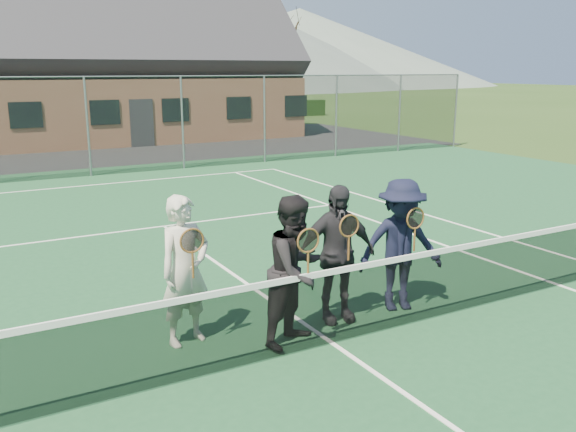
% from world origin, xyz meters
% --- Properties ---
extents(ground, '(220.00, 220.00, 0.00)m').
position_xyz_m(ground, '(0.00, 20.00, 0.00)').
color(ground, '#284217').
rests_on(ground, ground).
extents(court_surface, '(30.00, 30.00, 0.02)m').
position_xyz_m(court_surface, '(0.00, 0.00, 0.01)').
color(court_surface, '#1C4C2B').
rests_on(court_surface, ground).
extents(hedge_row, '(40.00, 1.20, 1.10)m').
position_xyz_m(hedge_row, '(0.00, 32.00, 0.55)').
color(hedge_row, black).
rests_on(hedge_row, ground).
extents(hill_centre, '(120.00, 120.00, 22.00)m').
position_xyz_m(hill_centre, '(20.00, 95.00, 11.00)').
color(hill_centre, '#506158').
rests_on(hill_centre, ground).
extents(hill_east, '(90.00, 90.00, 14.00)m').
position_xyz_m(hill_east, '(55.00, 95.00, 7.00)').
color(hill_east, slate).
rests_on(hill_east, ground).
extents(court_markings, '(11.03, 23.83, 0.01)m').
position_xyz_m(court_markings, '(0.00, 0.00, 0.02)').
color(court_markings, white).
rests_on(court_markings, court_surface).
extents(tennis_net, '(11.68, 0.08, 1.10)m').
position_xyz_m(tennis_net, '(0.00, 0.00, 0.54)').
color(tennis_net, slate).
rests_on(tennis_net, ground).
extents(perimeter_fence, '(30.07, 0.07, 3.02)m').
position_xyz_m(perimeter_fence, '(0.00, 13.50, 1.52)').
color(perimeter_fence, slate).
rests_on(perimeter_fence, ground).
extents(clubhouse, '(15.60, 8.20, 7.70)m').
position_xyz_m(clubhouse, '(4.00, 24.00, 3.99)').
color(clubhouse, '#9E6B4C').
rests_on(clubhouse, ground).
extents(tree_c, '(3.20, 3.20, 7.77)m').
position_xyz_m(tree_c, '(2.00, 33.00, 5.79)').
color(tree_c, '#3B2715').
rests_on(tree_c, ground).
extents(tree_d, '(3.20, 3.20, 7.77)m').
position_xyz_m(tree_d, '(12.00, 33.00, 5.79)').
color(tree_d, '#392114').
rests_on(tree_d, ground).
extents(tree_e, '(3.20, 3.20, 7.77)m').
position_xyz_m(tree_e, '(18.00, 33.00, 5.79)').
color(tree_e, '#3D2B16').
rests_on(tree_e, ground).
extents(player_a, '(0.74, 0.57, 1.80)m').
position_xyz_m(player_a, '(-1.49, 0.90, 0.92)').
color(player_a, beige).
rests_on(player_a, court_surface).
extents(player_b, '(1.08, 0.99, 1.80)m').
position_xyz_m(player_b, '(-0.35, 0.27, 0.92)').
color(player_b, black).
rests_on(player_b, court_surface).
extents(player_c, '(1.12, 0.63, 1.80)m').
position_xyz_m(player_c, '(0.43, 0.59, 0.92)').
color(player_c, '#242429').
rests_on(player_c, court_surface).
extents(player_d, '(1.31, 1.00, 1.80)m').
position_xyz_m(player_d, '(1.40, 0.50, 0.92)').
color(player_d, black).
rests_on(player_d, court_surface).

